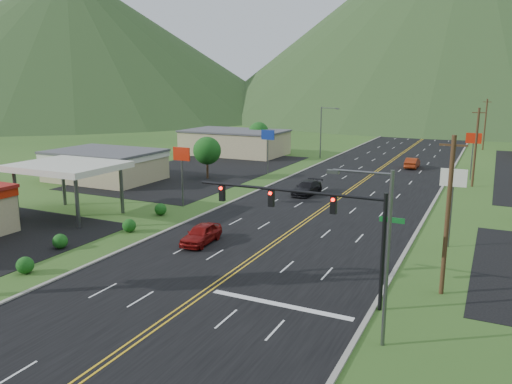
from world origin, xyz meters
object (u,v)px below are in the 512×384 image
at_px(traffic_signal, 317,214).
at_px(car_red_near, 201,234).
at_px(car_dark_mid, 307,188).
at_px(car_red_far, 412,163).
at_px(streetlight_east, 381,247).
at_px(gas_canopy, 68,167).
at_px(streetlight_west, 323,129).

height_order(traffic_signal, car_red_near, traffic_signal).
height_order(car_dark_mid, car_red_far, car_red_far).
relative_size(streetlight_east, gas_canopy, 0.90).
height_order(streetlight_west, car_dark_mid, streetlight_west).
height_order(traffic_signal, gas_canopy, traffic_signal).
xyz_separation_m(traffic_signal, car_dark_mid, (-10.45, 27.19, -4.55)).
xyz_separation_m(streetlight_east, streetlight_west, (-22.86, 60.00, 0.00)).
relative_size(gas_canopy, car_red_near, 2.11).
bearing_deg(streetlight_west, car_red_near, -82.90).
height_order(streetlight_east, streetlight_west, same).
bearing_deg(streetlight_east, car_red_far, 96.97).
xyz_separation_m(streetlight_east, gas_canopy, (-33.18, 12.00, -0.31)).
distance_m(car_dark_mid, car_red_far, 26.28).
relative_size(streetlight_east, car_red_far, 1.82).
distance_m(streetlight_east, streetlight_west, 64.21).
xyz_separation_m(gas_canopy, car_red_near, (16.55, -2.04, -4.07)).
height_order(streetlight_west, car_red_near, streetlight_west).
xyz_separation_m(streetlight_east, car_red_far, (-6.86, 56.13, -4.37)).
bearing_deg(car_red_far, car_red_near, 78.48).
xyz_separation_m(streetlight_west, car_red_far, (15.99, -3.87, -4.37)).
distance_m(streetlight_east, car_red_far, 56.71).
bearing_deg(gas_canopy, car_dark_mid, 46.78).
relative_size(streetlight_west, car_red_near, 1.90).
xyz_separation_m(traffic_signal, streetlight_east, (4.70, -4.00, -0.15)).
height_order(traffic_signal, car_red_far, traffic_signal).
bearing_deg(car_red_near, streetlight_east, -34.26).
distance_m(traffic_signal, streetlight_west, 58.88).
distance_m(streetlight_west, car_red_near, 50.62).
relative_size(car_dark_mid, car_red_far, 1.09).
height_order(streetlight_west, car_red_far, streetlight_west).
height_order(streetlight_east, car_dark_mid, streetlight_east).
distance_m(traffic_signal, car_red_near, 14.08).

